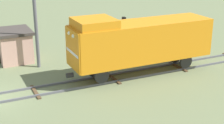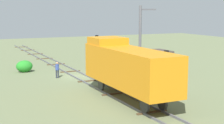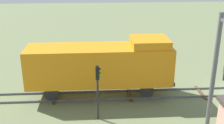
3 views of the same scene
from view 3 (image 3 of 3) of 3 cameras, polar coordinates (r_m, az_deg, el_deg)
name	(u,v)px [view 3 (image 3 of 3)]	position (r m, az deg, el deg)	size (l,w,h in m)	color
locomotive	(102,64)	(21.69, -2.07, -0.39)	(2.90, 11.60, 4.60)	orange
traffic_signal_mid	(98,83)	(18.56, -2.91, -4.25)	(0.32, 0.34, 3.87)	#262628
catenary_mast	(215,71)	(18.03, 20.12, -1.70)	(1.94, 0.28, 7.56)	#595960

